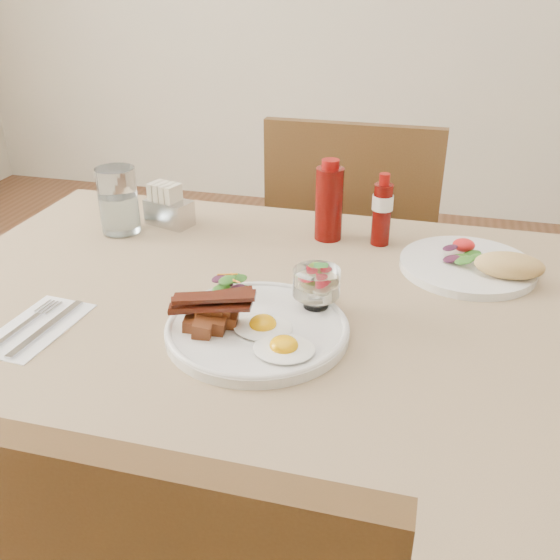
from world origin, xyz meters
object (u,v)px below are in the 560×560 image
(table, at_px, (297,354))
(second_plate, at_px, (477,265))
(ketchup_bottle, at_px, (329,202))
(chair_far, at_px, (352,263))
(water_glass, at_px, (119,204))
(main_plate, at_px, (257,330))
(fruit_cup, at_px, (316,283))
(sugar_caddy, at_px, (168,208))
(hot_sauce_bottle, at_px, (382,211))

(table, bearing_deg, second_plate, 36.37)
(ketchup_bottle, bearing_deg, chair_far, 88.96)
(chair_far, relative_size, water_glass, 6.79)
(water_glass, bearing_deg, chair_far, 45.62)
(main_plate, xyz_separation_m, ketchup_bottle, (0.03, 0.39, 0.07))
(fruit_cup, height_order, water_glass, water_glass)
(main_plate, bearing_deg, sugar_caddy, 129.47)
(fruit_cup, relative_size, sugar_caddy, 0.69)
(chair_far, relative_size, hot_sauce_bottle, 6.38)
(fruit_cup, distance_m, water_glass, 0.52)
(main_plate, height_order, sugar_caddy, sugar_caddy)
(second_plate, height_order, ketchup_bottle, ketchup_bottle)
(hot_sauce_bottle, bearing_deg, second_plate, -24.96)
(second_plate, bearing_deg, hot_sauce_bottle, 155.04)
(ketchup_bottle, relative_size, sugar_caddy, 1.51)
(table, distance_m, hot_sauce_bottle, 0.35)
(table, relative_size, main_plate, 4.75)
(main_plate, xyz_separation_m, sugar_caddy, (-0.31, 0.38, 0.03))
(table, height_order, main_plate, main_plate)
(main_plate, xyz_separation_m, water_glass, (-0.39, 0.31, 0.05))
(main_plate, bearing_deg, fruit_cup, 47.56)
(fruit_cup, distance_m, second_plate, 0.34)
(sugar_caddy, bearing_deg, ketchup_bottle, 18.59)
(ketchup_bottle, distance_m, hot_sauce_bottle, 0.11)
(ketchup_bottle, distance_m, water_glass, 0.43)
(main_plate, distance_m, ketchup_bottle, 0.40)
(ketchup_bottle, bearing_deg, fruit_cup, -82.82)
(table, bearing_deg, chair_far, 90.00)
(hot_sauce_bottle, height_order, water_glass, hot_sauce_bottle)
(table, relative_size, ketchup_bottle, 8.07)
(chair_far, bearing_deg, main_plate, -93.15)
(chair_far, height_order, sugar_caddy, chair_far)
(table, bearing_deg, sugar_caddy, 140.97)
(ketchup_bottle, bearing_deg, water_glass, -169.86)
(table, bearing_deg, fruit_cup, -18.58)
(ketchup_bottle, height_order, water_glass, ketchup_bottle)
(water_glass, bearing_deg, second_plate, -0.96)
(main_plate, xyz_separation_m, fruit_cup, (0.07, 0.08, 0.05))
(main_plate, distance_m, sugar_caddy, 0.49)
(table, distance_m, main_plate, 0.14)
(chair_far, height_order, main_plate, chair_far)
(table, xyz_separation_m, sugar_caddy, (-0.35, 0.29, 0.13))
(second_plate, xyz_separation_m, ketchup_bottle, (-0.29, 0.09, 0.06))
(chair_far, distance_m, ketchup_bottle, 0.48)
(fruit_cup, bearing_deg, sugar_caddy, 142.37)
(fruit_cup, bearing_deg, chair_far, 92.74)
(chair_far, xyz_separation_m, fruit_cup, (0.03, -0.67, 0.29))
(fruit_cup, height_order, second_plate, fruit_cup)
(ketchup_bottle, bearing_deg, table, -88.73)
(main_plate, relative_size, hot_sauce_bottle, 1.92)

